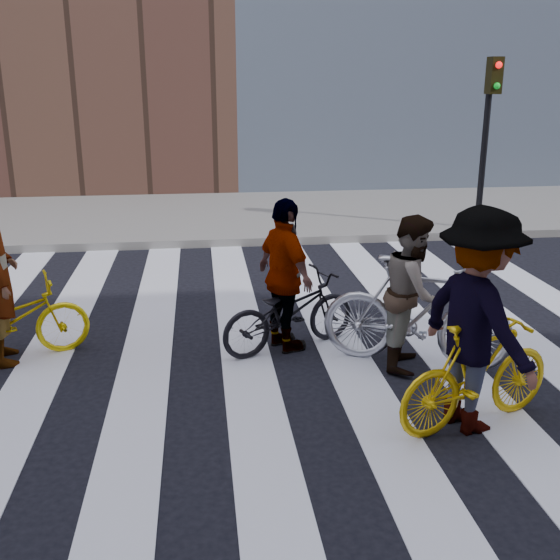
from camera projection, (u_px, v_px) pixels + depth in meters
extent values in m
plane|color=black|center=(296.00, 357.00, 7.27)|extent=(100.00, 100.00, 0.00)
cube|color=slate|center=(246.00, 215.00, 14.36)|extent=(100.00, 5.00, 0.15)
cube|color=white|center=(40.00, 369.00, 6.95)|extent=(0.55, 10.00, 0.01)
cube|color=white|center=(145.00, 364.00, 7.08)|extent=(0.55, 10.00, 0.01)
cube|color=white|center=(247.00, 359.00, 7.21)|extent=(0.55, 10.00, 0.01)
cube|color=white|center=(344.00, 354.00, 7.34)|extent=(0.55, 10.00, 0.01)
cube|color=white|center=(439.00, 349.00, 7.46)|extent=(0.55, 10.00, 0.01)
cube|color=white|center=(530.00, 344.00, 7.59)|extent=(0.55, 10.00, 0.01)
cylinder|color=black|center=(484.00, 153.00, 12.43)|extent=(0.12, 0.12, 3.20)
cube|color=black|center=(494.00, 75.00, 11.87)|extent=(0.22, 0.28, 0.65)
sphere|color=red|center=(499.00, 65.00, 11.68)|extent=(0.12, 0.12, 0.12)
sphere|color=#0CCC26|center=(497.00, 86.00, 11.79)|extent=(0.12, 0.12, 0.12)
imported|color=yellow|center=(7.00, 321.00, 7.06)|extent=(1.83, 1.14, 0.91)
imported|color=silver|center=(417.00, 312.00, 6.91)|extent=(2.05, 1.30, 1.20)
imported|color=yellow|center=(478.00, 374.00, 5.72)|extent=(1.72, 0.98, 0.99)
imported|color=black|center=(289.00, 312.00, 7.37)|extent=(1.78, 1.20, 0.88)
imported|color=slate|center=(413.00, 292.00, 6.84)|extent=(0.89, 0.98, 1.64)
imported|color=slate|center=(477.00, 321.00, 5.56)|extent=(1.11, 1.45, 1.98)
imported|color=slate|center=(285.00, 276.00, 7.24)|extent=(0.79, 1.10, 1.74)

